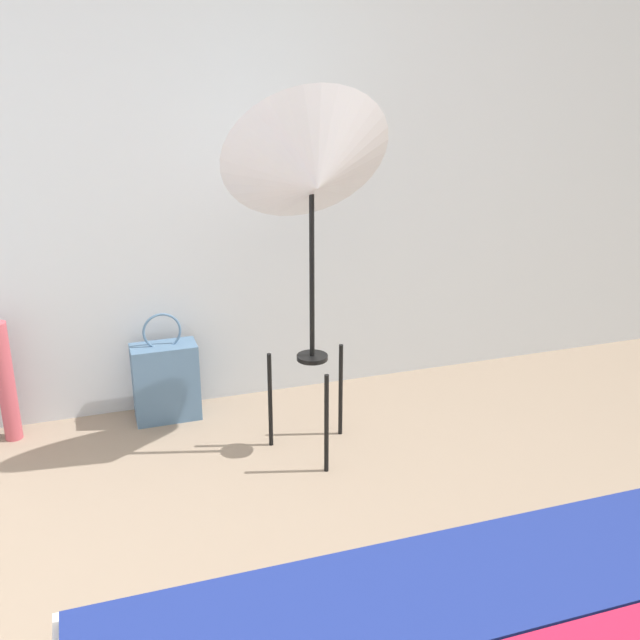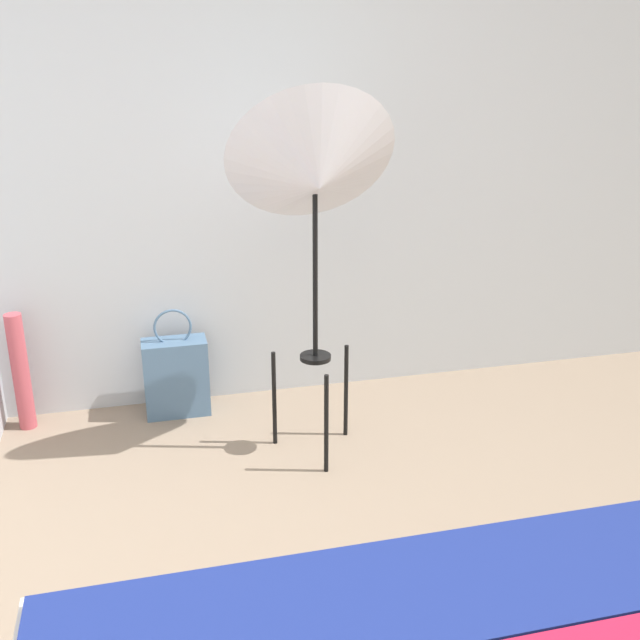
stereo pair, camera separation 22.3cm
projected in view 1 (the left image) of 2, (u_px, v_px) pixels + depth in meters
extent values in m
cube|color=#B7BCC1|center=(245.00, 146.00, 3.59)|extent=(8.00, 0.05, 2.60)
cube|color=navy|center=(434.00, 592.00, 1.94)|extent=(1.85, 0.42, 0.04)
cylinder|color=black|center=(326.00, 424.00, 3.20)|extent=(0.02, 0.02, 0.46)
cylinder|color=black|center=(270.00, 400.00, 3.41)|extent=(0.02, 0.02, 0.46)
cylinder|color=black|center=(341.00, 390.00, 3.52)|extent=(0.02, 0.02, 0.46)
cylinder|color=black|center=(312.00, 357.00, 3.30)|extent=(0.14, 0.14, 0.02)
cylinder|color=black|center=(312.00, 269.00, 3.16)|extent=(0.02, 0.02, 0.81)
cone|color=silver|center=(311.00, 172.00, 3.02)|extent=(0.72, 0.57, 0.70)
cube|color=slate|center=(166.00, 382.00, 3.68)|extent=(0.32, 0.16, 0.39)
torus|color=slate|center=(162.00, 331.00, 3.59)|extent=(0.19, 0.01, 0.19)
cylinder|color=#BC4C56|center=(6.00, 382.00, 3.45)|extent=(0.08, 0.08, 0.58)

